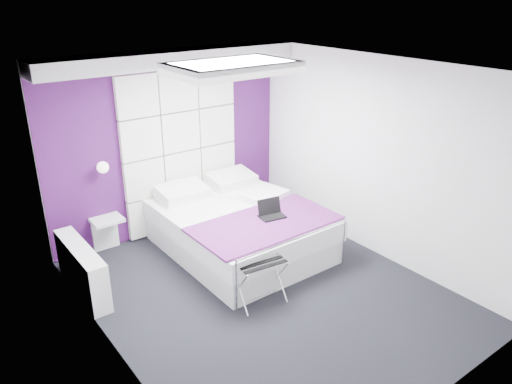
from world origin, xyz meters
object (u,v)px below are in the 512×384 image
at_px(bed, 239,228).
at_px(laptop, 270,212).
at_px(radiator, 82,269).
at_px(luggage_rack, 259,280).
at_px(nightstand, 107,220).
at_px(wall_lamp, 102,166).

bearing_deg(bed, laptop, -70.25).
height_order(radiator, laptop, laptop).
relative_size(luggage_rack, laptop, 1.70).
distance_m(radiator, luggage_rack, 2.07).
relative_size(nightstand, luggage_rack, 0.74).
height_order(luggage_rack, laptop, laptop).
relative_size(radiator, luggage_rack, 2.23).
bearing_deg(nightstand, luggage_rack, -66.17).
xyz_separation_m(radiator, luggage_rack, (1.54, -1.39, -0.04)).
height_order(nightstand, luggage_rack, luggage_rack).
distance_m(luggage_rack, laptop, 1.04).
xyz_separation_m(radiator, laptop, (2.22, -0.72, 0.38)).
bearing_deg(luggage_rack, radiator, 144.92).
relative_size(radiator, laptop, 3.79).
relative_size(wall_lamp, nightstand, 0.38).
height_order(nightstand, laptop, laptop).
height_order(wall_lamp, laptop, wall_lamp).
relative_size(wall_lamp, luggage_rack, 0.28).
xyz_separation_m(bed, nightstand, (-1.45, 0.99, 0.15)).
bearing_deg(radiator, bed, -7.38).
bearing_deg(wall_lamp, nightstand, -127.95).
distance_m(radiator, nightstand, 0.96).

